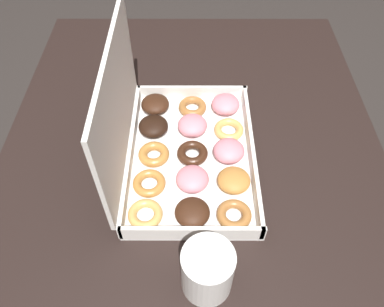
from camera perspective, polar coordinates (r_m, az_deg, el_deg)
ground_plane at (r=1.45m, az=0.09°, el=-19.76°), size 8.00×8.00×0.00m
dining_table at (r=0.88m, az=0.14°, el=-5.80°), size 1.16×0.85×0.73m
donut_box at (r=0.78m, az=-1.97°, el=1.60°), size 0.39×0.27×0.28m
coffee_mug at (r=0.63m, az=2.49°, el=-17.35°), size 0.09×0.09×0.10m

